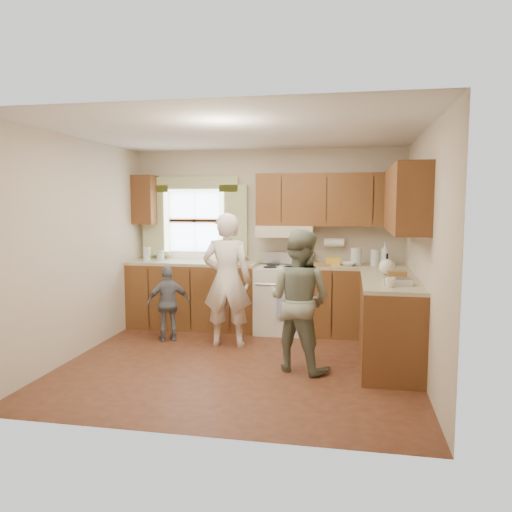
% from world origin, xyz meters
% --- Properties ---
extents(room, '(3.80, 3.80, 3.80)m').
position_xyz_m(room, '(0.00, 0.00, 1.25)').
color(room, '#472516').
rests_on(room, ground).
extents(kitchen_fixtures, '(3.80, 2.25, 2.15)m').
position_xyz_m(kitchen_fixtures, '(0.61, 1.08, 0.84)').
color(kitchen_fixtures, '#43240E').
rests_on(kitchen_fixtures, ground).
extents(stove, '(0.76, 0.67, 1.07)m').
position_xyz_m(stove, '(0.30, 1.44, 0.47)').
color(stove, silver).
rests_on(stove, ground).
extents(woman_left, '(0.62, 0.43, 1.64)m').
position_xyz_m(woman_left, '(-0.30, 0.63, 0.82)').
color(woman_left, silver).
rests_on(woman_left, ground).
extents(woman_right, '(0.89, 0.81, 1.49)m').
position_xyz_m(woman_right, '(0.65, -0.07, 0.75)').
color(woman_right, '#203A27').
rests_on(woman_right, ground).
extents(child, '(0.61, 0.48, 0.96)m').
position_xyz_m(child, '(-1.10, 0.72, 0.48)').
color(child, slate).
rests_on(child, ground).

